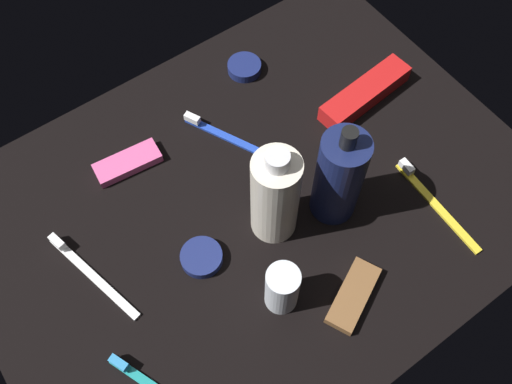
{
  "coord_description": "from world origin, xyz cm",
  "views": [
    {
      "loc": [
        -23.3,
        -32.53,
        76.24
      ],
      "look_at": [
        0.0,
        0.0,
        3.0
      ],
      "focal_mm": 39.54,
      "sensor_mm": 36.0,
      "label": 1
    }
  ],
  "objects": [
    {
      "name": "snack_bar_brown",
      "position": [
        2.17,
        -20.18,
        0.75
      ],
      "size": [
        11.11,
        8.06,
        1.5
      ],
      "primitive_type": "cube",
      "rotation": [
        0.0,
        0.0,
        0.44
      ],
      "color": "brown",
      "rests_on": "ground_plane"
    },
    {
      "name": "toothbrush_blue",
      "position": [
        3.04,
        12.11,
        0.61
      ],
      "size": [
        8.9,
        16.73,
        2.1
      ],
      "color": "blue",
      "rests_on": "ground_plane"
    },
    {
      "name": "deodorant_stick",
      "position": [
        -6.13,
        -14.52,
        4.4
      ],
      "size": [
        4.6,
        4.6,
        8.81
      ],
      "primitive_type": "cylinder",
      "color": "silver",
      "rests_on": "ground_plane"
    },
    {
      "name": "toothbrush_yellow",
      "position": [
        21.84,
        -15.68,
        0.61
      ],
      "size": [
        1.93,
        18.03,
        2.1
      ],
      "color": "yellow",
      "rests_on": "ground_plane"
    },
    {
      "name": "lotion_bottle",
      "position": [
        9.02,
        -7.24,
        8.5
      ],
      "size": [
        6.8,
        6.8,
        19.46
      ],
      "color": "#151E4A",
      "rests_on": "ground_plane"
    },
    {
      "name": "ground_plane",
      "position": [
        0.0,
        0.0,
        -0.6
      ],
      "size": [
        84.0,
        64.0,
        1.2
      ],
      "primitive_type": "cube",
      "color": "black"
    },
    {
      "name": "toothbrush_white",
      "position": [
        -26.14,
        4.55,
        0.61
      ],
      "size": [
        5.4,
        17.78,
        2.1
      ],
      "color": "white",
      "rests_on": "ground_plane"
    },
    {
      "name": "bodywash_bottle",
      "position": [
        -0.3,
        -4.47,
        8.57
      ],
      "size": [
        6.76,
        6.76,
        18.81
      ],
      "color": "silver",
      "rests_on": "ground_plane"
    },
    {
      "name": "toothpaste_box_red",
      "position": [
        26.19,
        5.28,
        1.6
      ],
      "size": [
        17.93,
        6.03,
        3.2
      ],
      "primitive_type": "cube",
      "rotation": [
        0.0,
        0.0,
        0.09
      ],
      "color": "red",
      "rests_on": "ground_plane"
    },
    {
      "name": "cream_tin_right",
      "position": [
        13.44,
        22.24,
        0.81
      ],
      "size": [
        5.84,
        5.84,
        1.62
      ],
      "primitive_type": "cylinder",
      "color": "navy",
      "rests_on": "ground_plane"
    },
    {
      "name": "snack_bar_pink",
      "position": [
        -12.65,
        17.02,
        0.75
      ],
      "size": [
        10.76,
        5.07,
        1.5
      ],
      "primitive_type": "cube",
      "rotation": [
        0.0,
        0.0,
        -0.11
      ],
      "color": "#E55999",
      "rests_on": "ground_plane"
    },
    {
      "name": "cream_tin_left",
      "position": [
        -11.89,
        -3.15,
        0.77
      ],
      "size": [
        6.1,
        6.1,
        1.53
      ],
      "primitive_type": "cylinder",
      "color": "navy",
      "rests_on": "ground_plane"
    }
  ]
}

